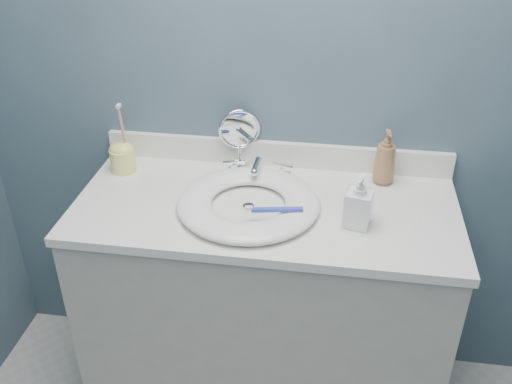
% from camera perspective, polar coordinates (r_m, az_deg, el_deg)
% --- Properties ---
extents(back_wall, '(2.20, 0.02, 2.40)m').
position_cam_1_polar(back_wall, '(1.92, 2.18, 11.31)').
color(back_wall, '#435665').
rests_on(back_wall, ground).
extents(vanity_cabinet, '(1.20, 0.55, 0.85)m').
position_cam_1_polar(vanity_cabinet, '(2.10, 0.84, -11.76)').
color(vanity_cabinet, '#B8B4A8').
rests_on(vanity_cabinet, ground).
extents(countertop, '(1.22, 0.57, 0.03)m').
position_cam_1_polar(countertop, '(1.82, 0.95, -1.60)').
color(countertop, white).
rests_on(countertop, vanity_cabinet).
extents(backsplash, '(1.22, 0.02, 0.09)m').
position_cam_1_polar(backsplash, '(2.02, 1.98, 3.84)').
color(backsplash, white).
rests_on(backsplash, countertop).
extents(basin, '(0.45, 0.45, 0.04)m').
position_cam_1_polar(basin, '(1.79, -0.76, -1.06)').
color(basin, white).
rests_on(basin, countertop).
extents(drain, '(0.04, 0.04, 0.01)m').
position_cam_1_polar(drain, '(1.79, -0.76, -1.47)').
color(drain, silver).
rests_on(drain, countertop).
extents(faucet, '(0.25, 0.13, 0.07)m').
position_cam_1_polar(faucet, '(1.95, 0.17, 2.21)').
color(faucet, silver).
rests_on(faucet, countertop).
extents(makeup_mirror, '(0.14, 0.08, 0.22)m').
position_cam_1_polar(makeup_mirror, '(1.98, -1.66, 5.66)').
color(makeup_mirror, silver).
rests_on(makeup_mirror, countertop).
extents(soap_bottle_amber, '(0.08, 0.08, 0.19)m').
position_cam_1_polar(soap_bottle_amber, '(1.94, 12.82, 3.42)').
color(soap_bottle_amber, '#966A44').
rests_on(soap_bottle_amber, countertop).
extents(soap_bottle_clear, '(0.09, 0.09, 0.17)m').
position_cam_1_polar(soap_bottle_clear, '(1.70, 10.26, -0.86)').
color(soap_bottle_clear, white).
rests_on(soap_bottle_clear, countertop).
extents(toothbrush_holder, '(0.09, 0.09, 0.25)m').
position_cam_1_polar(toothbrush_holder, '(2.03, -13.21, 3.55)').
color(toothbrush_holder, '#FCEE7E').
rests_on(toothbrush_holder, countertop).
extents(toothbrush_lying, '(0.17, 0.04, 0.02)m').
position_cam_1_polar(toothbrush_lying, '(1.71, 1.89, -1.78)').
color(toothbrush_lying, '#3745C6').
rests_on(toothbrush_lying, basin).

